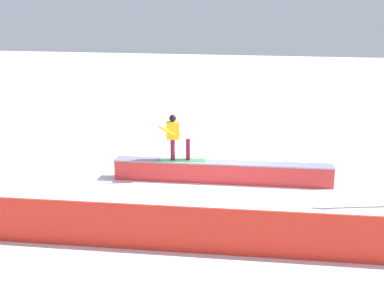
# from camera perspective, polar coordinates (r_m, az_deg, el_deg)

# --- Properties ---
(ground_plane) EXTENTS (120.00, 120.00, 0.00)m
(ground_plane) POSITION_cam_1_polar(r_m,az_deg,el_deg) (14.27, 3.73, -4.78)
(ground_plane) COLOR white
(grind_box) EXTENTS (6.75, 1.59, 0.66)m
(grind_box) POSITION_cam_1_polar(r_m,az_deg,el_deg) (14.17, 3.75, -3.64)
(grind_box) COLOR red
(grind_box) RESTS_ON ground_plane
(snowboarder) EXTENTS (1.54, 0.78, 1.46)m
(snowboarder) POSITION_cam_1_polar(r_m,az_deg,el_deg) (13.99, -2.14, 1.03)
(snowboarder) COLOR green
(snowboarder) RESTS_ON grind_box
(safety_fence) EXTENTS (12.54, 2.04, 1.05)m
(safety_fence) POSITION_cam_1_polar(r_m,az_deg,el_deg) (9.89, -2.34, -10.64)
(safety_fence) COLOR red
(safety_fence) RESTS_ON ground_plane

